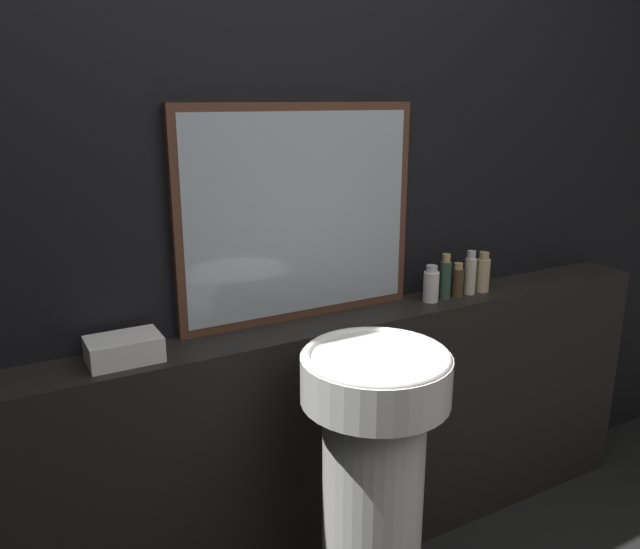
% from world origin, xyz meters
% --- Properties ---
extents(wall_back, '(8.00, 0.06, 2.50)m').
position_xyz_m(wall_back, '(0.00, 1.65, 1.25)').
color(wall_back, black).
rests_on(wall_back, ground_plane).
extents(vanity_counter, '(2.68, 0.20, 0.89)m').
position_xyz_m(vanity_counter, '(0.00, 1.52, 0.45)').
color(vanity_counter, black).
rests_on(vanity_counter, ground_plane).
extents(pedestal_sink, '(0.39, 0.39, 0.95)m').
position_xyz_m(pedestal_sink, '(-0.09, 1.13, 0.53)').
color(pedestal_sink, white).
rests_on(pedestal_sink, ground_plane).
extents(mirror, '(0.79, 0.03, 0.66)m').
position_xyz_m(mirror, '(-0.06, 1.60, 1.22)').
color(mirror, '#563323').
rests_on(mirror, vanity_counter).
extents(towel_stack, '(0.19, 0.13, 0.07)m').
position_xyz_m(towel_stack, '(-0.63, 1.52, 0.93)').
color(towel_stack, white).
rests_on(towel_stack, vanity_counter).
extents(shampoo_bottle, '(0.05, 0.05, 0.13)m').
position_xyz_m(shampoo_bottle, '(0.40, 1.52, 0.95)').
color(shampoo_bottle, white).
rests_on(shampoo_bottle, vanity_counter).
extents(conditioner_bottle, '(0.04, 0.04, 0.16)m').
position_xyz_m(conditioner_bottle, '(0.46, 1.52, 0.97)').
color(conditioner_bottle, '#2D4C3D').
rests_on(conditioner_bottle, vanity_counter).
extents(lotion_bottle, '(0.04, 0.04, 0.12)m').
position_xyz_m(lotion_bottle, '(0.52, 1.52, 0.95)').
color(lotion_bottle, '#4C3823').
rests_on(lotion_bottle, vanity_counter).
extents(body_wash_bottle, '(0.04, 0.04, 0.16)m').
position_xyz_m(body_wash_bottle, '(0.58, 1.52, 0.96)').
color(body_wash_bottle, beige).
rests_on(body_wash_bottle, vanity_counter).
extents(hand_soap_bottle, '(0.05, 0.05, 0.15)m').
position_xyz_m(hand_soap_bottle, '(0.64, 1.52, 0.96)').
color(hand_soap_bottle, '#C6B284').
rests_on(hand_soap_bottle, vanity_counter).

